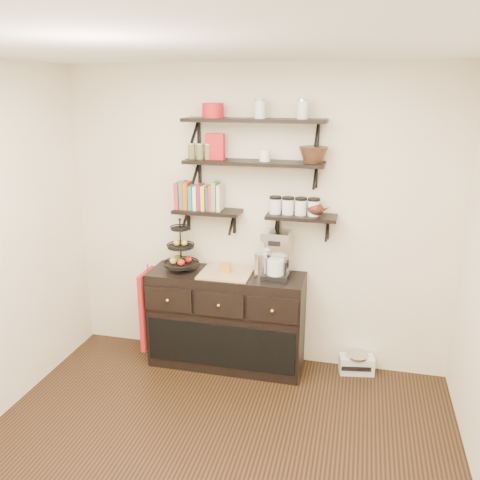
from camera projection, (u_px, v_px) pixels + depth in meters
The scene contains 20 objects.
ceiling at pixel (187, 44), 2.55m from camera, with size 3.50×3.50×0.02m, color white.
back_wall at pixel (256, 220), 4.57m from camera, with size 3.50×0.02×2.70m, color white.
shelf_top at pixel (254, 121), 4.19m from camera, with size 1.20×0.27×0.23m.
shelf_mid at pixel (254, 163), 4.30m from camera, with size 1.20×0.27×0.23m.
shelf_low_left at pixel (208, 212), 4.53m from camera, with size 0.60×0.25×0.23m.
shelf_low_right at pixel (302, 217), 4.34m from camera, with size 0.60×0.25×0.23m.
cookbooks at pixel (200, 197), 4.51m from camera, with size 0.40×0.15×0.26m.
glass_canisters at pixel (294, 207), 4.33m from camera, with size 0.43×0.10×0.13m.
sideboard at pixel (227, 319), 4.66m from camera, with size 1.40×0.50×0.92m.
fruit_stand at pixel (181, 253), 4.58m from camera, with size 0.31×0.31×0.46m.
candle at pixel (226, 268), 4.51m from camera, with size 0.08×0.08×0.08m, color #B6742A.
coffee_maker at pixel (277, 255), 4.40m from camera, with size 0.24×0.23×0.42m.
thermal_carafe at pixel (261, 266), 4.41m from camera, with size 0.11×0.11×0.22m, color silver.
apron at pixel (148, 309), 4.71m from camera, with size 0.04×0.32×0.74m, color maroon.
radio at pixel (357, 364), 4.61m from camera, with size 0.33×0.23×0.18m.
recipe_box at pixel (215, 147), 4.33m from camera, with size 0.16×0.06×0.22m, color red.
walnut_bowl at pixel (313, 155), 4.15m from camera, with size 0.24×0.24×0.13m, color black, non-canonical shape.
ramekins at pixel (265, 155), 4.25m from camera, with size 0.09×0.09×0.10m, color white.
teapot at pixel (316, 208), 4.29m from camera, with size 0.18×0.14×0.14m, color #391811, non-canonical shape.
red_pot at pixel (213, 110), 4.25m from camera, with size 0.18×0.18×0.12m, color red.
Camera 1 is at (0.91, -2.59, 2.49)m, focal length 38.00 mm.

